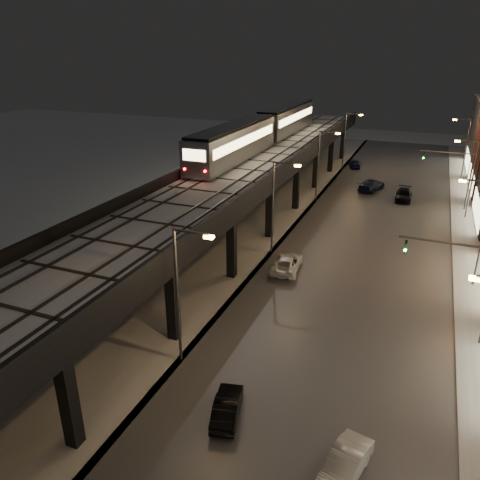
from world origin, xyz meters
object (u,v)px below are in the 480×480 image
(car_near_white, at_px, (227,407))
(car_far_white, at_px, (355,164))
(subway_train, at_px, (264,129))
(car_onc_white, at_px, (404,195))
(car_onc_silver, at_px, (344,467))
(car_mid_silver, at_px, (287,263))
(car_mid_dark, at_px, (371,185))

(car_near_white, distance_m, car_far_white, 59.43)
(subway_train, distance_m, car_onc_white, 20.12)
(car_onc_silver, bearing_deg, car_mid_silver, 126.44)
(subway_train, xyz_separation_m, car_mid_silver, (10.26, -22.55, -7.86))
(subway_train, bearing_deg, car_onc_white, 9.09)
(car_mid_silver, distance_m, car_onc_silver, 21.74)
(car_mid_silver, bearing_deg, subway_train, -71.45)
(subway_train, height_order, car_far_white, subway_train)
(car_far_white, xyz_separation_m, car_onc_silver, (9.54, -60.89, 0.02))
(car_near_white, bearing_deg, car_onc_silver, 152.23)
(subway_train, relative_size, car_mid_dark, 7.54)
(car_mid_silver, relative_size, car_onc_silver, 1.24)
(car_near_white, relative_size, car_onc_silver, 0.93)
(car_far_white, distance_m, car_onc_white, 17.84)
(car_onc_silver, bearing_deg, car_mid_dark, 108.88)
(car_near_white, height_order, car_far_white, car_far_white)
(car_far_white, height_order, car_onc_silver, car_onc_silver)
(car_mid_dark, height_order, car_onc_white, car_mid_dark)
(car_onc_silver, bearing_deg, car_far_white, 111.65)
(car_near_white, distance_m, car_mid_silver, 18.51)
(car_onc_silver, distance_m, car_onc_white, 45.40)
(subway_train, bearing_deg, car_mid_silver, -65.54)
(car_near_white, relative_size, car_far_white, 0.99)
(car_onc_white, bearing_deg, car_mid_silver, -108.54)
(car_near_white, distance_m, car_onc_silver, 6.67)
(car_mid_silver, bearing_deg, car_onc_silver, 107.79)
(car_mid_silver, xyz_separation_m, car_far_white, (-0.80, 40.98, -0.05))
(car_near_white, bearing_deg, car_mid_silver, -97.52)
(subway_train, bearing_deg, car_near_white, -73.01)
(car_mid_silver, distance_m, car_onc_white, 26.72)
(car_mid_silver, distance_m, car_far_white, 40.98)
(subway_train, xyz_separation_m, car_mid_dark, (13.80, 5.91, -7.79))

